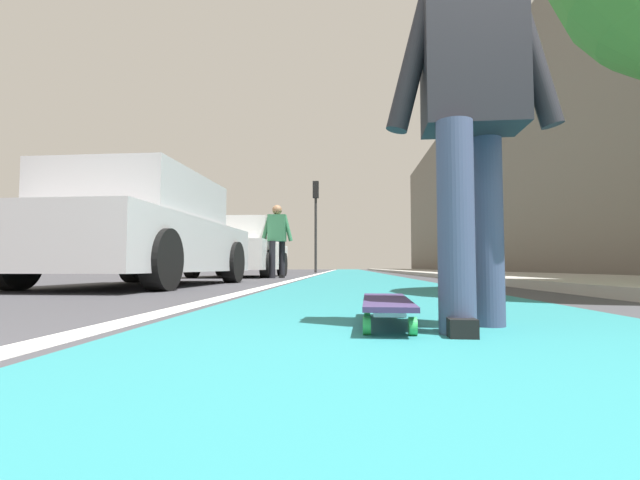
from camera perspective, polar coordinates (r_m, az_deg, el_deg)
The scene contains 11 objects.
ground_plane at distance 10.56m, azimuth 4.84°, elevation -4.80°, with size 80.00×80.00×0.00m, color #38383D.
bike_lane_paint at distance 24.56m, azimuth 3.94°, elevation -4.01°, with size 56.00×2.31×0.00m, color #237075.
lane_stripe_white at distance 20.58m, azimuth 0.43°, elevation -4.13°, with size 52.00×0.16×0.01m, color silver.
sidewalk_curb at distance 18.93m, azimuth 14.62°, elevation -3.93°, with size 52.00×3.20×0.10m, color #9E9B93.
building_facade at distance 23.89m, azimuth 19.60°, elevation 6.82°, with size 40.00×1.20×8.85m, color #6F665B.
skateboard at distance 2.04m, azimuth 8.34°, elevation -7.95°, with size 0.85×0.24×0.11m.
skater_person at distance 2.06m, azimuth 18.52°, elevation 16.08°, with size 0.45×0.72×1.64m.
parked_car_near at distance 6.64m, azimuth -21.24°, elevation 0.84°, with size 4.28×2.05×1.49m.
parked_car_mid at distance 12.13m, azimuth -9.85°, elevation -1.17°, with size 4.03×2.04×1.49m.
traffic_light at distance 21.56m, azimuth -0.54°, elevation 3.87°, with size 0.33×0.28×4.34m.
pedestrian_distant at distance 10.71m, azimuth -5.41°, elevation 0.49°, with size 0.48×0.75×1.72m.
Camera 1 is at (-0.56, 0.29, 0.26)m, focal length 25.45 mm.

